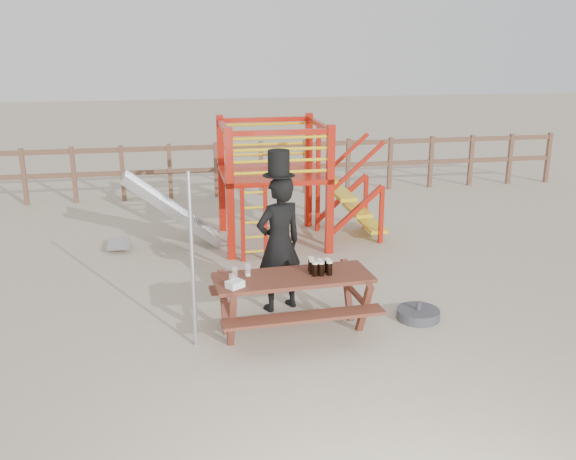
# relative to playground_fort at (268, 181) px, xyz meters

# --- Properties ---
(ground) EXTENTS (60.00, 60.00, 0.00)m
(ground) POSITION_rel_playground_fort_xyz_m (-0.12, -3.58, -1.07)
(ground) COLOR tan
(ground) RESTS_ON ground
(back_fence) EXTENTS (15.09, 0.09, 1.20)m
(back_fence) POSITION_rel_playground_fort_xyz_m (-0.12, 3.42, -0.34)
(back_fence) COLOR brown
(back_fence) RESTS_ON ground
(playground_fort) EXTENTS (4.71, 1.84, 2.10)m
(playground_fort) POSITION_rel_playground_fort_xyz_m (0.00, 0.00, 0.00)
(playground_fort) COLOR #AD190B
(playground_fort) RESTS_ON ground
(picnic_table) EXTENTS (1.92, 1.38, 0.72)m
(picnic_table) POSITION_rel_playground_fort_xyz_m (-0.27, -3.55, -0.62)
(picnic_table) COLOR brown
(picnic_table) RESTS_ON ground
(man_with_hat) EXTENTS (0.76, 0.63, 2.09)m
(man_with_hat) POSITION_rel_playground_fort_xyz_m (-0.31, -2.83, -0.14)
(man_with_hat) COLOR black
(man_with_hat) RESTS_ON ground
(metal_pole) EXTENTS (0.05, 0.05, 2.05)m
(metal_pole) POSITION_rel_playground_fort_xyz_m (-1.44, -3.70, -0.05)
(metal_pole) COLOR #B2B2B7
(metal_pole) RESTS_ON ground
(parasol_base) EXTENTS (0.54, 0.54, 0.23)m
(parasol_base) POSITION_rel_playground_fort_xyz_m (1.35, -3.49, -1.01)
(parasol_base) COLOR #39393E
(parasol_base) RESTS_ON ground
(paper_bag) EXTENTS (0.23, 0.22, 0.08)m
(paper_bag) POSITION_rel_playground_fort_xyz_m (-0.98, -3.79, -0.31)
(paper_bag) COLOR white
(paper_bag) RESTS_ON picnic_table
(stout_pints) EXTENTS (0.26, 0.25, 0.17)m
(stout_pints) POSITION_rel_playground_fort_xyz_m (0.05, -3.54, -0.27)
(stout_pints) COLOR black
(stout_pints) RESTS_ON picnic_table
(empty_glasses) EXTENTS (0.29, 0.38, 0.15)m
(empty_glasses) POSITION_rel_playground_fort_xyz_m (-0.92, -3.59, -0.29)
(empty_glasses) COLOR silver
(empty_glasses) RESTS_ON picnic_table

